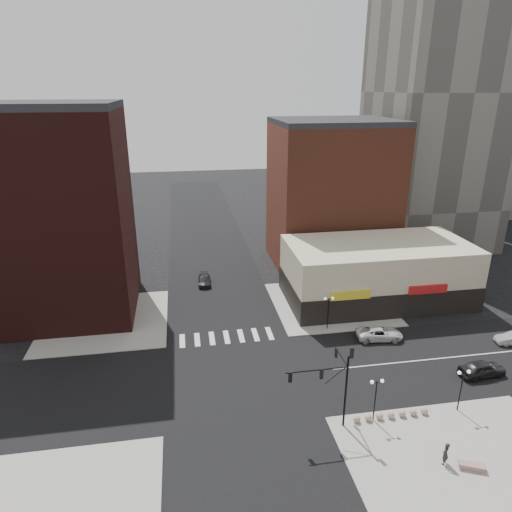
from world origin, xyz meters
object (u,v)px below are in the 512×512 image
object	(u,v)px
traffic_signal	(334,376)
street_lamp_se_b	(463,380)
street_lamp_se_a	(376,390)
white_suv	(380,333)
dark_sedan_east	(482,369)
stone_bench	(472,466)
pedestrian	(445,454)
dark_sedan_north	(204,280)
street_lamp_ne	(329,305)

from	to	relation	value
traffic_signal	street_lamp_se_b	size ratio (longest dim) A/B	1.87
street_lamp_se_a	traffic_signal	bearing A→B (deg)	177.43
white_suv	dark_sedan_east	size ratio (longest dim) A/B	1.11
white_suv	stone_bench	size ratio (longest dim) A/B	2.60
stone_bench	white_suv	bearing A→B (deg)	110.19
street_lamp_se_a	pedestrian	size ratio (longest dim) A/B	2.17
pedestrian	dark_sedan_north	bearing A→B (deg)	-109.81
street_lamp_se_a	dark_sedan_east	size ratio (longest dim) A/B	0.88
street_lamp_se_a	stone_bench	world-z (taller)	street_lamp_se_a
street_lamp_ne	traffic_signal	bearing A→B (deg)	-106.75
street_lamp_se_b	dark_sedan_east	bearing A→B (deg)	39.62
dark_sedan_east	stone_bench	world-z (taller)	dark_sedan_east
traffic_signal	stone_bench	world-z (taller)	traffic_signal
street_lamp_ne	street_lamp_se_a	bearing A→B (deg)	-93.58
street_lamp_se_b	stone_bench	size ratio (longest dim) A/B	2.05
traffic_signal	pedestrian	bearing A→B (deg)	-38.32
street_lamp_se_b	street_lamp_ne	world-z (taller)	same
traffic_signal	street_lamp_ne	xyz separation A→B (m)	(4.76, 15.83, -1.67)
traffic_signal	stone_bench	xyz separation A→B (m)	(8.96, -6.52, -4.60)
traffic_signal	white_suv	bearing A→B (deg)	51.89
traffic_signal	white_suv	distance (m)	16.77
street_lamp_se_b	pedestrian	xyz separation A→B (m)	(-4.58, -5.51, -2.21)
street_lamp_se_b	dark_sedan_east	distance (m)	7.50
street_lamp_se_b	dark_sedan_east	xyz separation A→B (m)	(5.45, 4.51, -2.48)
traffic_signal	pedestrian	xyz separation A→B (m)	(7.19, -5.68, -3.88)
street_lamp_se_a	dark_sedan_north	bearing A→B (deg)	111.78
street_lamp_se_a	dark_sedan_east	distance (m)	14.40
street_lamp_se_a	street_lamp_se_b	xyz separation A→B (m)	(8.00, 0.00, 0.00)
dark_sedan_north	traffic_signal	bearing A→B (deg)	-72.01
street_lamp_se_b	street_lamp_ne	bearing A→B (deg)	113.63
white_suv	pedestrian	size ratio (longest dim) A/B	2.75
traffic_signal	street_lamp_se_b	distance (m)	11.88
white_suv	stone_bench	xyz separation A→B (m)	(-1.06, -19.29, -0.37)
traffic_signal	dark_sedan_north	distance (m)	33.14
street_lamp_se_a	white_suv	bearing A→B (deg)	64.20
white_suv	dark_sedan_north	xyz separation A→B (m)	(-18.95, 18.85, -0.10)
white_suv	street_lamp_se_a	bearing A→B (deg)	160.88
white_suv	stone_bench	distance (m)	19.32
pedestrian	stone_bench	xyz separation A→B (m)	(1.77, -0.84, -0.72)
traffic_signal	pedestrian	size ratio (longest dim) A/B	4.05
dark_sedan_east	pedestrian	distance (m)	14.18
street_lamp_se_a	stone_bench	xyz separation A→B (m)	(5.20, -6.35, -2.93)
traffic_signal	dark_sedan_north	bearing A→B (deg)	105.78
street_lamp_se_a	dark_sedan_north	xyz separation A→B (m)	(-12.70, 31.79, -2.65)
white_suv	dark_sedan_north	distance (m)	26.73
street_lamp_se_a	street_lamp_ne	xyz separation A→B (m)	(1.00, 16.00, 0.00)
white_suv	dark_sedan_east	xyz separation A→B (m)	(7.20, -8.43, 0.07)
traffic_signal	street_lamp_ne	size ratio (longest dim) A/B	1.87
street_lamp_se_b	street_lamp_ne	xyz separation A→B (m)	(-7.00, 16.00, 0.00)
pedestrian	street_lamp_se_b	bearing A→B (deg)	-172.89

